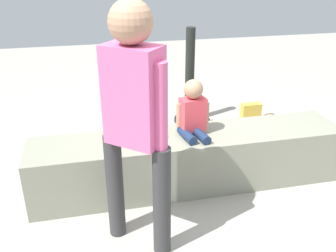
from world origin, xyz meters
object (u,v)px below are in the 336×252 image
(cake_box_white, at_px, (137,131))
(cake_plate, at_px, (155,136))
(child_seated, at_px, (193,111))
(adult_standing, at_px, (134,112))
(gift_bag, at_px, (250,115))
(party_cup_red, at_px, (241,141))
(handbag_black_leather, at_px, (199,133))
(handbag_brown_canvas, at_px, (267,134))
(water_bottle_near_gift, at_px, (165,141))

(cake_box_white, bearing_deg, cake_plate, -89.51)
(child_seated, relative_size, cake_plate, 2.16)
(adult_standing, distance_m, cake_plate, 0.86)
(child_seated, relative_size, gift_bag, 1.44)
(cake_plate, relative_size, gift_bag, 0.67)
(party_cup_red, relative_size, handbag_black_leather, 0.26)
(cake_box_white, relative_size, handbag_black_leather, 0.87)
(child_seated, xyz_separation_m, handbag_brown_canvas, (1.00, 0.53, -0.57))
(adult_standing, height_order, cake_plate, adult_standing)
(handbag_black_leather, distance_m, handbag_brown_canvas, 0.73)
(water_bottle_near_gift, relative_size, party_cup_red, 2.19)
(party_cup_red, height_order, cake_box_white, cake_box_white)
(adult_standing, relative_size, cake_plate, 7.53)
(cake_plate, bearing_deg, water_bottle_near_gift, 71.03)
(adult_standing, bearing_deg, gift_bag, 46.22)
(child_seated, distance_m, party_cup_red, 1.16)
(gift_bag, height_order, handbag_black_leather, handbag_black_leather)
(cake_plate, height_order, water_bottle_near_gift, cake_plate)
(cake_plate, distance_m, water_bottle_near_gift, 0.82)
(cake_plate, height_order, handbag_brown_canvas, cake_plate)
(party_cup_red, distance_m, handbag_black_leather, 0.47)
(adult_standing, distance_m, handbag_black_leather, 1.84)
(adult_standing, relative_size, handbag_black_leather, 4.53)
(gift_bag, bearing_deg, water_bottle_near_gift, -162.28)
(adult_standing, relative_size, party_cup_red, 17.26)
(cake_plate, xyz_separation_m, party_cup_red, (1.07, 0.60, -0.47))
(gift_bag, height_order, water_bottle_near_gift, gift_bag)
(child_seated, xyz_separation_m, adult_standing, (-0.57, -0.65, 0.31))
(handbag_black_leather, bearing_deg, gift_bag, 22.75)
(adult_standing, height_order, handbag_black_leather, adult_standing)
(adult_standing, xyz_separation_m, gift_bag, (1.61, 1.68, -0.87))
(adult_standing, height_order, handbag_brown_canvas, adult_standing)
(party_cup_red, xyz_separation_m, cake_box_white, (-1.08, 0.50, 0.00))
(water_bottle_near_gift, xyz_separation_m, handbag_black_leather, (0.39, 0.05, 0.04))
(water_bottle_near_gift, relative_size, handbag_brown_canvas, 0.56)
(adult_standing, bearing_deg, child_seated, 48.36)
(gift_bag, bearing_deg, party_cup_red, -124.05)
(cake_box_white, bearing_deg, party_cup_red, -24.66)
(adult_standing, relative_size, handbag_brown_canvas, 4.45)
(handbag_black_leather, bearing_deg, water_bottle_near_gift, -172.57)
(cake_plate, height_order, party_cup_red, cake_plate)
(cake_plate, relative_size, handbag_brown_canvas, 0.59)
(cake_plate, bearing_deg, child_seated, -0.41)
(adult_standing, bearing_deg, handbag_black_leather, 57.64)
(child_seated, distance_m, handbag_brown_canvas, 1.27)
(adult_standing, distance_m, gift_bag, 2.48)
(gift_bag, bearing_deg, cake_plate, -142.94)
(gift_bag, xyz_separation_m, handbag_black_leather, (-0.74, -0.31, -0.01))
(water_bottle_near_gift, height_order, cake_box_white, water_bottle_near_gift)
(adult_standing, bearing_deg, party_cup_red, 43.41)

